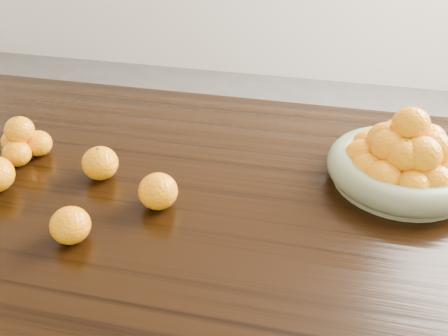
% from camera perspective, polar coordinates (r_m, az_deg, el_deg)
% --- Properties ---
extents(dining_table, '(2.00, 1.00, 0.75)m').
position_cam_1_polar(dining_table, '(1.17, -1.38, -6.25)').
color(dining_table, black).
rests_on(dining_table, ground).
extents(fruit_bowl, '(0.33, 0.33, 0.18)m').
position_cam_1_polar(fruit_bowl, '(1.19, 19.86, 0.75)').
color(fruit_bowl, '#737958').
rests_on(fruit_bowl, dining_table).
extents(orange_pyramid, '(0.13, 0.12, 0.11)m').
position_cam_1_polar(orange_pyramid, '(1.31, -22.04, 2.79)').
color(orange_pyramid, '#FF9B07').
rests_on(orange_pyramid, dining_table).
extents(loose_orange_0, '(0.08, 0.08, 0.08)m').
position_cam_1_polar(loose_orange_0, '(1.18, -13.97, 0.54)').
color(loose_orange_0, '#FF9B07').
rests_on(loose_orange_0, dining_table).
extents(loose_orange_1, '(0.08, 0.08, 0.07)m').
position_cam_1_polar(loose_orange_1, '(1.01, -17.15, -6.27)').
color(loose_orange_1, '#FF9B07').
rests_on(loose_orange_1, dining_table).
extents(loose_orange_2, '(0.08, 0.08, 0.08)m').
position_cam_1_polar(loose_orange_2, '(1.06, -7.55, -2.66)').
color(loose_orange_2, '#FF9B07').
rests_on(loose_orange_2, dining_table).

